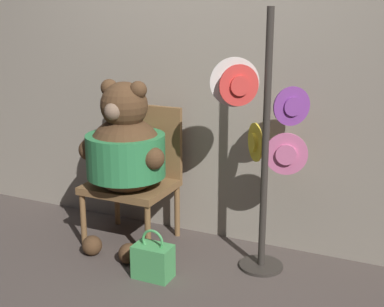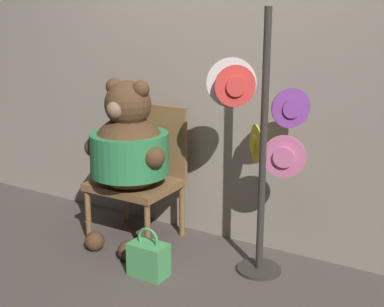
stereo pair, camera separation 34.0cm
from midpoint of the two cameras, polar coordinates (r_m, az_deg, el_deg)
The scene contains 6 objects.
ground_plane at distance 3.46m, azimuth -0.12°, elevation -12.49°, with size 14.00×14.00×0.00m, color #4C423D.
wall_back at distance 3.70m, azimuth 5.54°, elevation 7.77°, with size 8.00×0.10×2.25m.
chair at distance 3.80m, azimuth -2.83°, elevation -1.70°, with size 0.57×0.49×0.94m.
teddy_bear at distance 3.60m, azimuth -4.10°, elevation 0.48°, with size 0.64×0.57×1.16m.
hat_display_rack at distance 3.23m, azimuth 10.16°, elevation 1.08°, with size 0.55×0.44×1.62m.
handbag_on_ground at distance 3.36m, azimuth -1.73°, elevation -11.22°, with size 0.24×0.15×0.32m.
Camera 2 is at (1.72, -2.53, 1.63)m, focal length 50.00 mm.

